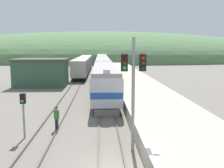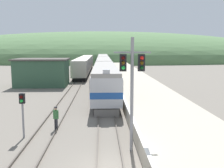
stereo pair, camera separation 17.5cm
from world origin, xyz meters
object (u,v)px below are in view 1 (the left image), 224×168
Objects in this scene: signal_post_siding at (23,106)px; express_train_lead_car at (105,80)px; carriage_second at (103,67)px; carriage_fifth at (101,57)px; carriage_fourth at (102,59)px; track_worker at (57,117)px; siding_train at (84,65)px; signal_mast_main at (133,78)px; carriage_third at (102,62)px.

express_train_lead_car is at bearing 68.73° from signal_post_siding.
signal_post_siding is (-5.95, -37.06, 0.16)m from carriage_second.
carriage_second is at bearing -90.00° from carriage_fifth.
express_train_lead_car is at bearing -90.00° from carriage_fourth.
track_worker is at bearing -106.42° from express_train_lead_car.
carriage_second is at bearing -66.71° from siding_train.
signal_mast_main is (1.40, -39.57, 2.36)m from carriage_second.
carriage_second is 64.26m from carriage_fifth.
track_worker is (-3.97, -78.11, -1.14)m from carriage_fourth.
carriage_fifth is at bearing 90.00° from carriage_fourth.
siding_train reaches higher than track_worker.
siding_train is (-4.63, 32.53, -0.19)m from express_train_lead_car.
carriage_third is at bearing 90.00° from express_train_lead_car.
carriage_third reaches higher than signal_post_siding.
express_train_lead_car is at bearing -81.90° from siding_train.
carriage_fourth reaches higher than track_worker.
carriage_second is 39.66m from signal_mast_main.
carriage_second reaches higher than signal_post_siding.
signal_post_siding is at bearing -93.36° from carriage_fifth.
carriage_fifth is 101.49m from signal_post_siding.
carriage_fifth is (0.00, 21.42, 0.00)m from carriage_fourth.
siding_train is (-4.63, -10.67, -0.18)m from carriage_third.
carriage_fourth is (0.00, 64.62, -0.01)m from express_train_lead_car.
express_train_lead_car is 86.04m from carriage_fifth.
signal_mast_main is at bearing -89.02° from carriage_fourth.
siding_train is at bearing -98.20° from carriage_fourth.
signal_mast_main is (1.40, -17.79, 2.35)m from express_train_lead_car.
carriage_second is 11.24× the size of track_worker.
carriage_second is at bearing -90.00° from carriage_fourth.
carriage_third reaches higher than track_worker.
carriage_second is at bearing 92.03° from signal_mast_main.
carriage_fifth is 6.32× the size of signal_post_siding.
siding_train is at bearing -113.44° from carriage_third.
siding_train is (-4.63, -53.51, -0.18)m from carriage_fifth.
signal_post_siding is at bearing -91.58° from siding_train.
siding_train reaches higher than signal_post_siding.
siding_train is at bearing 90.81° from track_worker.
signal_mast_main reaches higher than carriage_fifth.
carriage_fifth is at bearing 90.00° from express_train_lead_car.
signal_post_siding is at bearing 161.13° from signal_mast_main.
signal_post_siding is 1.78× the size of track_worker.
carriage_second is at bearing 80.88° from signal_post_siding.
carriage_third is 21.42m from carriage_fourth.
carriage_fifth is at bearing 85.06° from siding_train.
carriage_fourth is at bearing -90.00° from carriage_fifth.
express_train_lead_car is 64.62m from carriage_fourth.
carriage_fifth reaches higher than siding_train.
siding_train is (-4.63, -32.09, -0.18)m from carriage_fourth.
signal_post_siding is (-5.95, -101.32, 0.16)m from carriage_fifth.
carriage_second reaches higher than track_worker.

